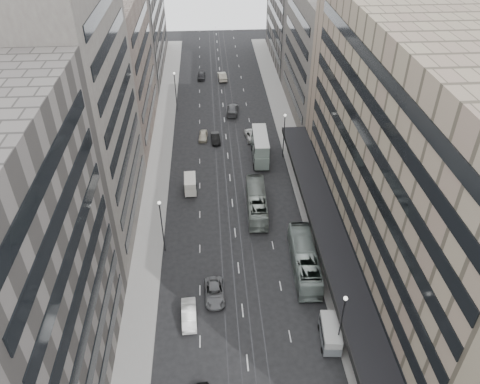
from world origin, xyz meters
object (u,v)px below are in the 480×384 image
object	(u,v)px
vw_microbus	(330,333)
bus_near	(304,259)
sedan_2	(215,293)
panel_van	(190,184)
double_decker	(260,146)
bus_far	(257,202)
sedan_1	(189,315)

from	to	relation	value
vw_microbus	bus_near	bearing A→B (deg)	99.39
sedan_2	panel_van	bearing A→B (deg)	96.51
double_decker	panel_van	bearing A→B (deg)	-141.84
bus_near	double_decker	size ratio (longest dim) A/B	1.37
panel_van	double_decker	bearing A→B (deg)	34.31
bus_far	sedan_2	world-z (taller)	bus_far
bus_far	panel_van	bearing A→B (deg)	-27.29
bus_far	vw_microbus	size ratio (longest dim) A/B	2.41
vw_microbus	sedan_2	world-z (taller)	vw_microbus
bus_far	double_decker	size ratio (longest dim) A/B	1.29
vw_microbus	panel_van	xyz separation A→B (m)	(-15.63, 29.51, 0.03)
bus_near	panel_van	size ratio (longest dim) A/B	2.97
bus_near	bus_far	size ratio (longest dim) A/B	1.06
vw_microbus	double_decker	bearing A→B (deg)	100.55
panel_van	sedan_2	bearing A→B (deg)	-83.78
double_decker	sedan_2	distance (m)	32.35
bus_near	sedan_1	distance (m)	16.26
bus_near	vw_microbus	size ratio (longest dim) A/B	2.57
double_decker	vw_microbus	xyz separation A→B (m)	(3.62, -38.34, -1.21)
double_decker	vw_microbus	size ratio (longest dim) A/B	1.87
bus_far	panel_van	xyz separation A→B (m)	(-9.96, 5.67, -0.19)
bus_near	panel_van	world-z (taller)	bus_near
sedan_1	sedan_2	size ratio (longest dim) A/B	0.94
double_decker	panel_van	distance (m)	14.96
sedan_1	bus_near	bearing A→B (deg)	23.44
panel_van	sedan_2	xyz separation A→B (m)	(3.22, -22.24, -0.70)
bus_near	sedan_2	size ratio (longest dim) A/B	2.40
sedan_1	sedan_2	xyz separation A→B (m)	(3.01, 3.19, -0.08)
bus_near	bus_far	bearing A→B (deg)	-66.66
bus_far	vw_microbus	world-z (taller)	bus_far
sedan_1	vw_microbus	bearing A→B (deg)	-17.31
bus_far	double_decker	distance (m)	14.68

